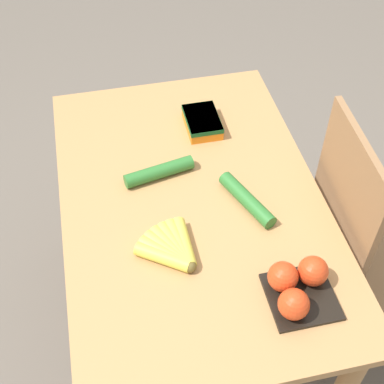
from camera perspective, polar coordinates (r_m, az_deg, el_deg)
ground_plane at (r=2.21m, az=0.00°, el=-14.10°), size 12.00×12.00×0.00m
dining_table at (r=1.67m, az=0.00°, el=-3.55°), size 1.17×0.77×0.77m
chair at (r=1.85m, az=17.68°, el=-5.90°), size 0.44×0.42×1.02m
banana_bunch at (r=1.44m, az=-2.07°, el=-6.12°), size 0.17×0.16×0.04m
tomato_pack at (r=1.37m, az=11.18°, el=-9.79°), size 0.17×0.17×0.09m
carrot_bag at (r=1.79m, az=1.10°, el=7.56°), size 0.16×0.11×0.05m
cucumber_near at (r=1.56m, az=5.87°, el=-0.80°), size 0.22×0.12×0.04m
cucumber_far at (r=1.63m, az=-3.53°, el=2.18°), size 0.09×0.22×0.04m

